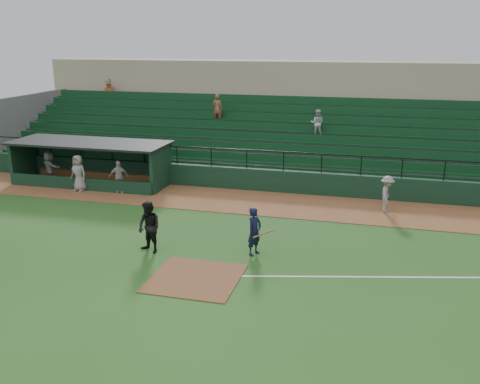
# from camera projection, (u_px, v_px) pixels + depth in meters

# --- Properties ---
(ground) EXTENTS (90.00, 90.00, 0.00)m
(ground) POSITION_uv_depth(u_px,v_px,m) (205.00, 267.00, 18.94)
(ground) COLOR #23511A
(ground) RESTS_ON ground
(warning_track) EXTENTS (40.00, 4.00, 0.03)m
(warning_track) POSITION_uv_depth(u_px,v_px,m) (255.00, 202.00, 26.36)
(warning_track) COLOR brown
(warning_track) RESTS_ON ground
(home_plate_dirt) EXTENTS (3.00, 3.00, 0.03)m
(home_plate_dirt) POSITION_uv_depth(u_px,v_px,m) (195.00, 278.00, 18.01)
(home_plate_dirt) COLOR brown
(home_plate_dirt) RESTS_ON ground
(foul_line) EXTENTS (17.49, 4.44, 0.01)m
(foul_line) POSITION_uv_depth(u_px,v_px,m) (436.00, 277.00, 18.09)
(foul_line) COLOR white
(foul_line) RESTS_ON ground
(stadium_structure) EXTENTS (38.00, 13.08, 6.40)m
(stadium_structure) POSITION_uv_depth(u_px,v_px,m) (286.00, 130.00, 33.57)
(stadium_structure) COLOR black
(stadium_structure) RESTS_ON ground
(dugout) EXTENTS (8.90, 3.20, 2.42)m
(dugout) POSITION_uv_depth(u_px,v_px,m) (95.00, 159.00, 29.83)
(dugout) COLOR black
(dugout) RESTS_ON ground
(batter_at_plate) EXTENTS (1.14, 0.80, 1.86)m
(batter_at_plate) POSITION_uv_depth(u_px,v_px,m) (254.00, 231.00, 19.78)
(batter_at_plate) COLOR black
(batter_at_plate) RESTS_ON ground
(umpire) EXTENTS (1.19, 1.08, 2.00)m
(umpire) POSITION_uv_depth(u_px,v_px,m) (149.00, 227.00, 19.99)
(umpire) COLOR black
(umpire) RESTS_ON ground
(runner) EXTENTS (0.70, 1.16, 1.74)m
(runner) POSITION_uv_depth(u_px,v_px,m) (387.00, 194.00, 24.64)
(runner) COLOR gray
(runner) RESTS_ON warning_track
(dugout_player_a) EXTENTS (1.10, 0.78, 1.74)m
(dugout_player_a) POSITION_uv_depth(u_px,v_px,m) (119.00, 177.00, 27.73)
(dugout_player_a) COLOR #ABA7A0
(dugout_player_a) RESTS_ON warning_track
(dugout_player_b) EXTENTS (1.06, 0.81, 1.96)m
(dugout_player_b) POSITION_uv_depth(u_px,v_px,m) (79.00, 173.00, 28.09)
(dugout_player_b) COLOR gray
(dugout_player_b) RESTS_ON warning_track
(dugout_player_c) EXTENTS (1.74, 1.31, 1.83)m
(dugout_player_c) POSITION_uv_depth(u_px,v_px,m) (49.00, 167.00, 29.70)
(dugout_player_c) COLOR gray
(dugout_player_c) RESTS_ON warning_track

